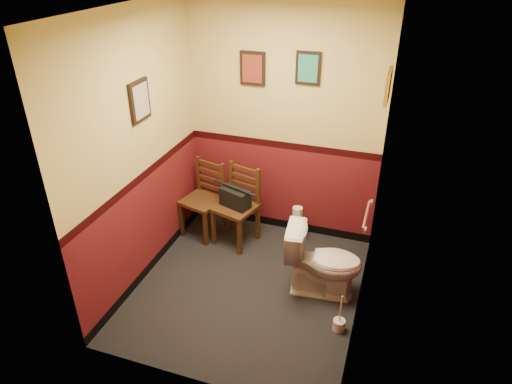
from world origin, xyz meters
TOP-DOWN VIEW (x-y plane):
  - floor at (0.00, 0.00)m, footprint 2.20×2.40m
  - ceiling at (0.00, 0.00)m, footprint 2.20×2.40m
  - wall_back at (0.00, 1.20)m, footprint 2.20×0.00m
  - wall_front at (0.00, -1.20)m, footprint 2.20×0.00m
  - wall_left at (-1.10, 0.00)m, footprint 0.00×2.40m
  - wall_right at (1.10, 0.00)m, footprint 0.00×2.40m
  - grab_bar at (1.07, 0.25)m, footprint 0.05×0.56m
  - framed_print_back_a at (-0.35, 1.18)m, footprint 0.28×0.04m
  - framed_print_back_b at (0.25, 1.18)m, footprint 0.26×0.04m
  - framed_print_left at (-1.08, 0.10)m, footprint 0.04×0.30m
  - framed_print_right at (1.08, 0.60)m, footprint 0.04×0.34m
  - toilet at (0.72, 0.19)m, footprint 0.80×0.50m
  - toilet_brush at (0.98, -0.28)m, footprint 0.11×0.11m
  - chair_left at (-0.84, 0.82)m, footprint 0.51×0.51m
  - chair_right at (-0.40, 0.78)m, footprint 0.53×0.53m
  - handbag at (-0.41, 0.74)m, footprint 0.38×0.27m
  - tp_stack at (0.25, 1.01)m, footprint 0.25×0.15m

SIDE VIEW (x-z plane):
  - floor at x=0.00m, z-range 0.00..0.00m
  - toilet_brush at x=0.98m, z-range -0.14..0.27m
  - tp_stack at x=0.25m, z-range -0.03..0.40m
  - toilet at x=0.72m, z-range 0.00..0.74m
  - chair_left at x=-0.84m, z-range 0.00..0.91m
  - chair_right at x=-0.40m, z-range 0.00..0.93m
  - handbag at x=-0.41m, z-range 0.47..0.72m
  - grab_bar at x=1.07m, z-range 0.92..0.98m
  - wall_back at x=0.00m, z-range 0.00..2.70m
  - wall_front at x=0.00m, z-range 0.00..2.70m
  - wall_left at x=-1.10m, z-range 0.00..2.70m
  - wall_right at x=1.10m, z-range 0.00..2.70m
  - framed_print_left at x=-1.08m, z-range 1.66..2.04m
  - framed_print_back_a at x=-0.35m, z-range 1.77..2.13m
  - framed_print_back_b at x=0.25m, z-range 1.83..2.17m
  - framed_print_right at x=1.08m, z-range 1.91..2.19m
  - ceiling at x=0.00m, z-range 2.70..2.70m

